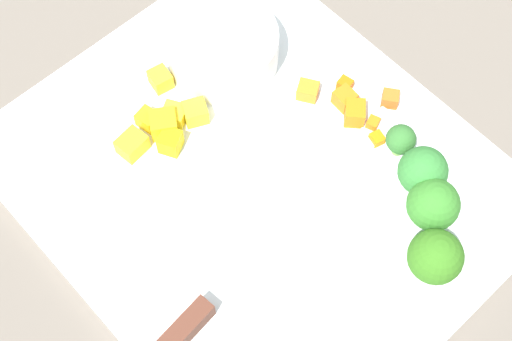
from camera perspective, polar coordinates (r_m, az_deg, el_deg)
ground_plane at (r=0.65m, az=0.00°, el=-0.88°), size 4.00×4.00×0.00m
cutting_board at (r=0.64m, az=0.00°, el=-0.64°), size 0.40×0.34×0.01m
prep_bowl at (r=0.68m, az=-2.51°, el=9.16°), size 0.10×0.10×0.04m
chef_knife at (r=0.60m, az=-1.23°, el=-7.59°), size 0.05×0.29×0.02m
carrot_dice_0 at (r=0.66m, az=8.72°, el=3.48°), size 0.01×0.01×0.01m
carrot_dice_1 at (r=0.66m, az=7.39°, el=4.28°), size 0.03×0.03×0.02m
carrot_dice_2 at (r=0.67m, az=6.83°, el=5.19°), size 0.02×0.02×0.02m
carrot_dice_3 at (r=0.66m, az=9.03°, el=2.37°), size 0.01×0.01×0.01m
carrot_dice_4 at (r=0.68m, az=6.66°, el=6.37°), size 0.01×0.01×0.01m
carrot_dice_5 at (r=0.68m, az=9.99°, el=5.30°), size 0.02×0.02×0.01m
carrot_dice_6 at (r=0.67m, az=3.89°, el=5.97°), size 0.02×0.02×0.01m
pepper_dice_0 at (r=0.66m, az=-8.09°, el=3.81°), size 0.02×0.02×0.02m
pepper_dice_1 at (r=0.66m, az=-6.11°, el=4.21°), size 0.03×0.03×0.01m
pepper_dice_2 at (r=0.65m, az=-6.42°, el=2.14°), size 0.02×0.02×0.02m
pepper_dice_3 at (r=0.68m, az=-7.40°, el=6.60°), size 0.02×0.02×0.02m
pepper_dice_4 at (r=0.65m, az=-9.25°, el=1.92°), size 0.02×0.03×0.02m
pepper_dice_5 at (r=0.66m, az=-6.92°, el=3.46°), size 0.03×0.03×0.02m
pepper_dice_6 at (r=0.66m, az=-4.84°, el=4.12°), size 0.03×0.03×0.02m
broccoli_floret_0 at (r=0.64m, az=10.77°, el=2.27°), size 0.03×0.03×0.03m
broccoli_floret_1 at (r=0.61m, az=13.09°, el=-2.53°), size 0.04×0.04×0.05m
broccoli_floret_2 at (r=0.60m, az=13.26°, el=-6.31°), size 0.04×0.04×0.04m
broccoli_floret_3 at (r=0.63m, az=12.35°, el=-0.08°), size 0.04×0.04×0.05m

